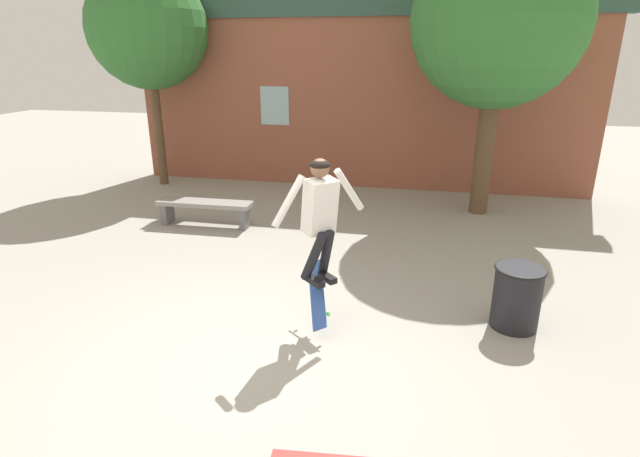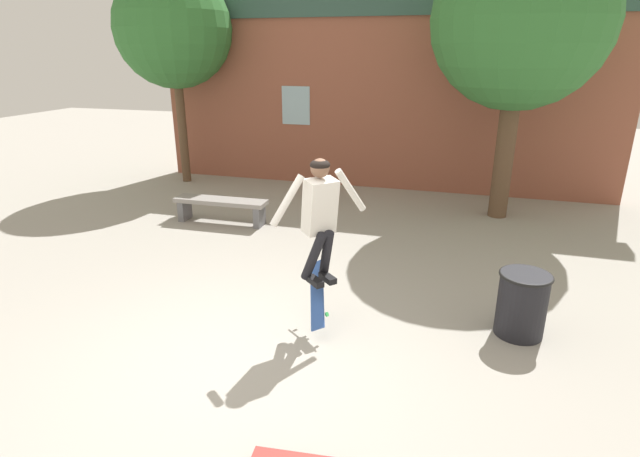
{
  "view_description": "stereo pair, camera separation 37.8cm",
  "coord_description": "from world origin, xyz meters",
  "px_view_note": "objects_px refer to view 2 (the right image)",
  "views": [
    {
      "loc": [
        1.71,
        -4.27,
        3.15
      ],
      "look_at": [
        0.59,
        0.87,
        1.26
      ],
      "focal_mm": 28.0,
      "sensor_mm": 36.0,
      "label": 1
    },
    {
      "loc": [
        2.07,
        -4.18,
        3.15
      ],
      "look_at": [
        0.59,
        0.87,
        1.26
      ],
      "focal_mm": 28.0,
      "sensor_mm": 36.0,
      "label": 2
    }
  ],
  "objects_px": {
    "tree_right": "(521,20)",
    "tree_left": "(173,29)",
    "skateboard_flipping": "(317,294)",
    "skater": "(320,211)",
    "park_bench": "(221,205)",
    "trash_bin": "(522,303)"
  },
  "relations": [
    {
      "from": "skater",
      "to": "skateboard_flipping",
      "type": "xyz_separation_m",
      "value": [
        -0.03,
        -0.01,
        -1.03
      ]
    },
    {
      "from": "skater",
      "to": "trash_bin",
      "type": "bearing_deg",
      "value": 56.08
    },
    {
      "from": "park_bench",
      "to": "trash_bin",
      "type": "distance_m",
      "value": 5.82
    },
    {
      "from": "park_bench",
      "to": "trash_bin",
      "type": "height_order",
      "value": "trash_bin"
    },
    {
      "from": "trash_bin",
      "to": "skater",
      "type": "height_order",
      "value": "skater"
    },
    {
      "from": "tree_left",
      "to": "skater",
      "type": "bearing_deg",
      "value": -48.15
    },
    {
      "from": "tree_left",
      "to": "skateboard_flipping",
      "type": "distance_m",
      "value": 8.48
    },
    {
      "from": "trash_bin",
      "to": "tree_left",
      "type": "bearing_deg",
      "value": 144.62
    },
    {
      "from": "park_bench",
      "to": "skateboard_flipping",
      "type": "xyz_separation_m",
      "value": [
        2.88,
        -3.18,
        0.09
      ]
    },
    {
      "from": "tree_left",
      "to": "park_bench",
      "type": "height_order",
      "value": "tree_left"
    },
    {
      "from": "tree_right",
      "to": "tree_left",
      "type": "xyz_separation_m",
      "value": [
        -7.47,
        0.76,
        -0.04
      ]
    },
    {
      "from": "tree_left",
      "to": "park_bench",
      "type": "relative_size",
      "value": 2.74
    },
    {
      "from": "tree_right",
      "to": "tree_left",
      "type": "height_order",
      "value": "tree_right"
    },
    {
      "from": "skater",
      "to": "skateboard_flipping",
      "type": "distance_m",
      "value": 1.03
    },
    {
      "from": "tree_left",
      "to": "trash_bin",
      "type": "bearing_deg",
      "value": -35.38
    },
    {
      "from": "tree_right",
      "to": "skateboard_flipping",
      "type": "bearing_deg",
      "value": -113.68
    },
    {
      "from": "skateboard_flipping",
      "to": "skater",
      "type": "bearing_deg",
      "value": 80.61
    },
    {
      "from": "tree_right",
      "to": "tree_left",
      "type": "distance_m",
      "value": 7.51
    },
    {
      "from": "skateboard_flipping",
      "to": "tree_left",
      "type": "bearing_deg",
      "value": -156.43
    },
    {
      "from": "park_bench",
      "to": "skater",
      "type": "height_order",
      "value": "skater"
    },
    {
      "from": "tree_right",
      "to": "park_bench",
      "type": "xyz_separation_m",
      "value": [
        -5.12,
        -1.94,
        -3.29
      ]
    },
    {
      "from": "tree_right",
      "to": "skater",
      "type": "height_order",
      "value": "tree_right"
    }
  ]
}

